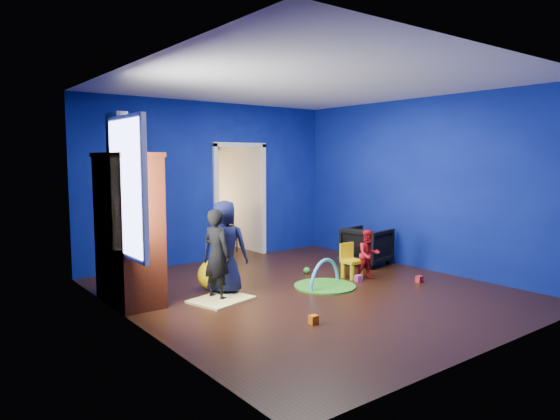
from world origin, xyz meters
TOP-DOWN VIEW (x-y plane):
  - floor at (0.00, 0.00)m, footprint 5.00×5.50m
  - ceiling at (0.00, 0.00)m, footprint 5.00×5.50m
  - wall_back at (0.00, 2.75)m, footprint 5.00×0.02m
  - wall_front at (0.00, -2.75)m, footprint 5.00×0.02m
  - wall_left at (-2.50, 0.00)m, footprint 0.02×5.50m
  - wall_right at (2.50, 0.00)m, footprint 0.02×5.50m
  - alcove at (0.60, 3.62)m, footprint 1.00×1.75m
  - armchair at (1.99, 0.75)m, footprint 0.85×0.84m
  - child_black at (-1.24, 0.45)m, footprint 0.39×0.50m
  - child_navy at (-1.00, 0.65)m, footprint 0.75×0.74m
  - toddler_red at (1.20, -0.02)m, footprint 0.45×0.40m
  - vase at (-2.22, 0.71)m, footprint 0.27×0.27m
  - potted_plant at (-2.22, 1.23)m, footprint 0.27×0.27m
  - tv_armoire at (-2.22, 1.01)m, footprint 0.58×1.14m
  - crt_tv at (-2.18, 1.01)m, footprint 0.46×0.70m
  - yellow_blanket at (-1.24, 0.35)m, footprint 0.88×0.77m
  - hopper_ball at (-1.05, 0.90)m, footprint 0.44×0.44m
  - kid_chair at (1.05, 0.18)m, footprint 0.29×0.29m
  - play_mat at (0.35, 0.05)m, footprint 0.91×0.91m
  - toy_arch at (0.35, 0.05)m, footprint 0.79×0.29m
  - window_left at (-2.48, 0.35)m, footprint 0.03×0.95m
  - curtain at (-2.37, 0.90)m, footprint 0.14×0.42m
  - doorway at (0.60, 2.75)m, footprint 1.16×0.10m
  - study_desk at (0.60, 4.26)m, footprint 0.88×0.44m
  - desk_monitor at (0.60, 4.38)m, footprint 0.40×0.05m
  - desk_lamp at (0.32, 4.32)m, footprint 0.14×0.14m
  - folding_chair at (0.60, 3.30)m, footprint 0.40×0.40m
  - book_shelf at (0.60, 4.37)m, footprint 0.88×0.24m
  - toy_0 at (1.68, -0.63)m, footprint 0.10×0.08m
  - toy_1 at (1.86, 1.28)m, footprint 0.11×0.11m
  - toy_2 at (-0.87, -1.10)m, footprint 0.10×0.08m
  - toy_3 at (0.68, 0.85)m, footprint 0.11×0.11m
  - toy_4 at (0.97, -0.03)m, footprint 0.10×0.08m

SIDE VIEW (x-z plane):
  - floor at x=0.00m, z-range -0.01..0.01m
  - play_mat at x=0.35m, z-range 0.00..0.02m
  - yellow_blanket at x=-1.24m, z-range 0.00..0.03m
  - toy_arch at x=0.35m, z-range -0.39..0.43m
  - toy_0 at x=1.68m, z-range 0.00..0.10m
  - toy_2 at x=-0.87m, z-range 0.00..0.10m
  - toy_4 at x=0.97m, z-range 0.00..0.10m
  - toy_1 at x=1.86m, z-range 0.00..0.11m
  - toy_3 at x=0.68m, z-range 0.00..0.11m
  - hopper_ball at x=-1.05m, z-range 0.00..0.44m
  - kid_chair at x=1.05m, z-range 0.00..0.50m
  - armchair at x=1.99m, z-range 0.00..0.67m
  - study_desk at x=0.60m, z-range 0.00..0.75m
  - toddler_red at x=1.20m, z-range 0.00..0.78m
  - folding_chair at x=0.60m, z-range 0.00..0.92m
  - child_black at x=-1.24m, z-range 0.00..1.22m
  - child_navy at x=-1.00m, z-range 0.00..1.31m
  - desk_lamp at x=0.32m, z-range 0.86..1.00m
  - desk_monitor at x=0.60m, z-range 0.79..1.11m
  - tv_armoire at x=-2.22m, z-range 0.00..1.96m
  - crt_tv at x=-2.18m, z-range 0.75..1.29m
  - doorway at x=0.60m, z-range 0.00..2.10m
  - alcove at x=0.60m, z-range 0.00..2.50m
  - curtain at x=-2.37m, z-range 0.05..2.45m
  - wall_back at x=0.00m, z-range 0.00..2.90m
  - wall_front at x=0.00m, z-range 0.00..2.90m
  - wall_left at x=-2.50m, z-range 0.00..2.90m
  - wall_right at x=2.50m, z-range 0.00..2.90m
  - window_left at x=-2.48m, z-range 0.77..2.33m
  - book_shelf at x=0.60m, z-range 2.00..2.04m
  - vase at x=-2.22m, z-range 1.96..2.18m
  - potted_plant at x=-2.22m, z-range 1.96..2.33m
  - ceiling at x=0.00m, z-range 2.90..2.90m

